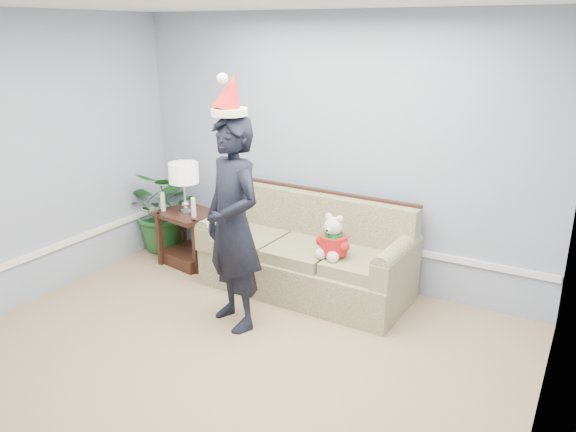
% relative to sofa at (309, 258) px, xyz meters
% --- Properties ---
extents(room_shell, '(4.54, 5.04, 2.74)m').
position_rel_sofa_xyz_m(room_shell, '(0.03, -2.07, 1.01)').
color(room_shell, '#9E8A65').
rests_on(room_shell, ground).
extents(wainscot_trim, '(4.49, 4.99, 0.06)m').
position_rel_sofa_xyz_m(wainscot_trim, '(-1.15, -0.89, 0.11)').
color(wainscot_trim, white).
rests_on(wainscot_trim, room_shell).
extents(sofa, '(2.08, 0.94, 0.96)m').
position_rel_sofa_xyz_m(sofa, '(0.00, 0.00, 0.00)').
color(sofa, '#495629').
rests_on(sofa, room_shell).
extents(side_table, '(0.71, 0.63, 0.60)m').
position_rel_sofa_xyz_m(side_table, '(-1.48, -0.06, -0.11)').
color(side_table, '#331B12').
rests_on(side_table, room_shell).
extents(table_lamp, '(0.32, 0.32, 0.56)m').
position_rel_sofa_xyz_m(table_lamp, '(-1.46, -0.11, 0.69)').
color(table_lamp, silver).
rests_on(table_lamp, side_table).
extents(candle_pair, '(0.48, 0.05, 0.21)m').
position_rel_sofa_xyz_m(candle_pair, '(-1.52, -0.16, 0.36)').
color(candle_pair, silver).
rests_on(candle_pair, side_table).
extents(houseplant, '(0.91, 0.80, 1.00)m').
position_rel_sofa_xyz_m(houseplant, '(-1.97, 0.13, 0.16)').
color(houseplant, '#215925').
rests_on(houseplant, room_shell).
extents(man, '(0.81, 0.69, 1.87)m').
position_rel_sofa_xyz_m(man, '(-0.24, -0.94, 0.60)').
color(man, black).
rests_on(man, room_shell).
extents(santa_hat, '(0.40, 0.43, 0.35)m').
position_rel_sofa_xyz_m(santa_hat, '(-0.24, -0.92, 1.67)').
color(santa_hat, white).
rests_on(santa_hat, man).
extents(teddy_bear, '(0.29, 0.31, 0.42)m').
position_rel_sofa_xyz_m(teddy_bear, '(0.37, -0.22, 0.31)').
color(teddy_bear, white).
rests_on(teddy_bear, sofa).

